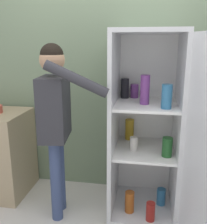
# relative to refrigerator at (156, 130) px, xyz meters

# --- Properties ---
(wall_back) EXTENTS (7.00, 0.06, 2.55)m
(wall_back) POSITION_rel_refrigerator_xyz_m (-0.43, 0.46, 0.44)
(wall_back) COLOR gray
(wall_back) RESTS_ON ground_plane
(refrigerator) EXTENTS (0.85, 1.23, 1.68)m
(refrigerator) POSITION_rel_refrigerator_xyz_m (0.00, 0.00, 0.00)
(refrigerator) COLOR silver
(refrigerator) RESTS_ON ground_plane
(person) EXTENTS (0.64, 0.51, 1.57)m
(person) POSITION_rel_refrigerator_xyz_m (-0.86, -0.15, 0.17)
(person) COLOR #384770
(person) RESTS_ON ground_plane
(counter) EXTENTS (0.55, 0.58, 0.89)m
(counter) POSITION_rel_refrigerator_xyz_m (-1.58, 0.12, -0.39)
(counter) COLOR tan
(counter) RESTS_ON ground_plane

